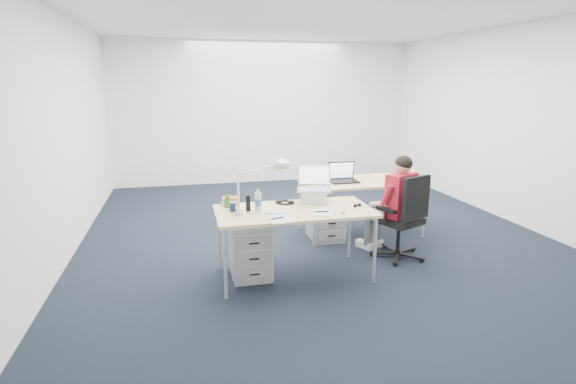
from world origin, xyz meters
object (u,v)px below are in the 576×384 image
at_px(office_chair, 401,235).
at_px(seated_person, 391,205).
at_px(desk_far, 361,184).
at_px(drawer_pedestal_far, 326,218).
at_px(drawer_pedestal_near, 250,251).
at_px(wireless_keyboard, 277,212).
at_px(sunglasses, 357,206).
at_px(desk_near, 294,214).
at_px(computer_mouse, 343,211).
at_px(bear_figurine, 228,201).
at_px(headphones, 285,202).
at_px(far_cup, 412,174).
at_px(can_koozie, 233,206).
at_px(water_bottle, 258,200).
at_px(cordless_phone, 248,203).
at_px(dark_laptop, 344,172).
at_px(desk_lamp, 255,186).
at_px(book_stack, 230,201).
at_px(silver_laptop, 314,185).

relative_size(office_chair, seated_person, 0.84).
height_order(desk_far, drawer_pedestal_far, desk_far).
relative_size(drawer_pedestal_near, wireless_keyboard, 2.21).
bearing_deg(sunglasses, desk_near, 157.21).
relative_size(desk_near, drawer_pedestal_far, 2.91).
relative_size(computer_mouse, bear_figurine, 0.59).
xyz_separation_m(headphones, far_cup, (1.99, 0.91, 0.04)).
bearing_deg(wireless_keyboard, can_koozie, -178.97).
relative_size(seated_person, wireless_keyboard, 4.77).
height_order(water_bottle, cordless_phone, water_bottle).
xyz_separation_m(can_koozie, dark_laptop, (1.57, 1.04, 0.08)).
distance_m(cordless_phone, desk_lamp, 0.23).
xyz_separation_m(desk_near, drawer_pedestal_near, (-0.44, 0.12, -0.41)).
bearing_deg(can_koozie, cordless_phone, -7.19).
distance_m(seated_person, book_stack, 1.89).
height_order(desk_far, bear_figurine, bear_figurine).
bearing_deg(desk_near, desk_far, 43.59).
bearing_deg(water_bottle, sunglasses, -4.87).
bearing_deg(office_chair, seated_person, 88.55).
xyz_separation_m(headphones, water_bottle, (-0.33, -0.21, 0.09)).
distance_m(desk_far, water_bottle, 1.93).
bearing_deg(bear_figurine, desk_lamp, -69.04).
height_order(can_koozie, desk_lamp, desk_lamp).
height_order(desk_near, drawer_pedestal_far, desk_near).
bearing_deg(desk_lamp, drawer_pedestal_near, 98.91).
xyz_separation_m(water_bottle, far_cup, (2.32, 1.12, -0.05)).
bearing_deg(far_cup, drawer_pedestal_near, -156.51).
relative_size(water_bottle, far_cup, 2.01).
height_order(silver_laptop, water_bottle, silver_laptop).
distance_m(desk_far, sunglasses, 1.32).
bearing_deg(far_cup, sunglasses, -136.69).
height_order(water_bottle, book_stack, water_bottle).
height_order(can_koozie, cordless_phone, cordless_phone).
xyz_separation_m(wireless_keyboard, can_koozie, (-0.42, 0.16, 0.04)).
relative_size(drawer_pedestal_near, can_koozie, 5.40).
bearing_deg(cordless_phone, desk_lamp, -64.25).
bearing_deg(desk_near, silver_laptop, 40.73).
height_order(cordless_phone, sunglasses, cordless_phone).
bearing_deg(desk_lamp, computer_mouse, -16.48).
xyz_separation_m(headphones, bear_figurine, (-0.61, -0.02, 0.06)).
height_order(headphones, water_bottle, water_bottle).
bearing_deg(bear_figurine, dark_laptop, 8.01).
bearing_deg(headphones, can_koozie, -141.15).
relative_size(drawer_pedestal_far, bear_figurine, 3.82).
bearing_deg(office_chair, desk_near, 166.23).
bearing_deg(silver_laptop, cordless_phone, -150.36).
height_order(wireless_keyboard, dark_laptop, dark_laptop).
relative_size(office_chair, bear_figurine, 6.93).
bearing_deg(drawer_pedestal_far, desk_near, -123.04).
height_order(can_koozie, far_cup, far_cup).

